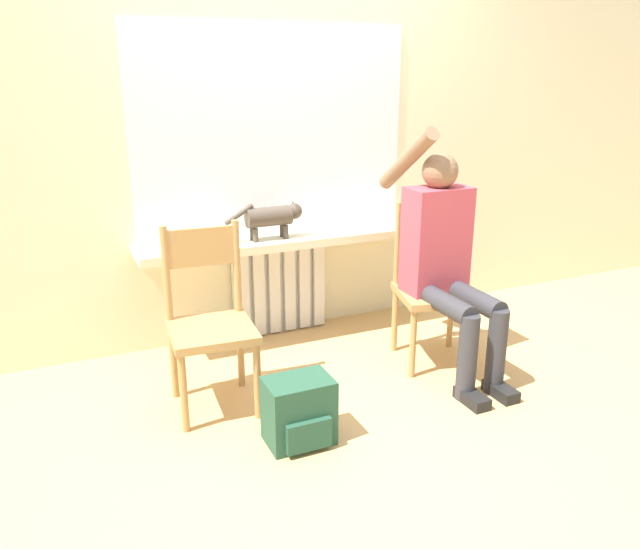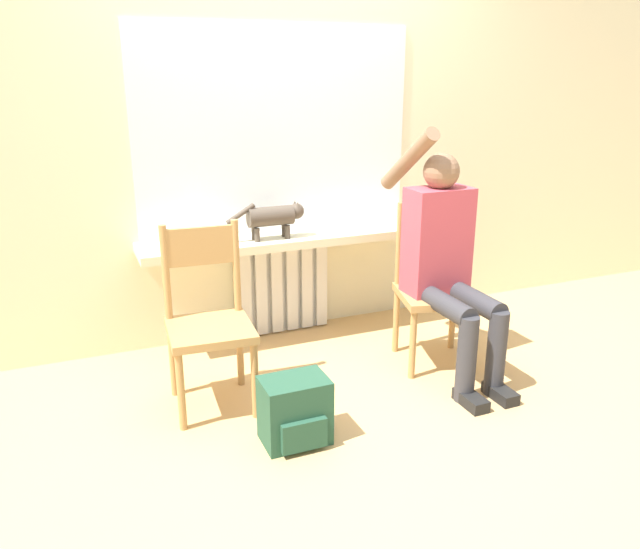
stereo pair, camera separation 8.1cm
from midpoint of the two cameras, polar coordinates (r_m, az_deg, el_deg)
ground_plane at (r=3.09m, az=4.69°, el=-12.83°), size 12.00×12.00×0.00m
wall_with_window at (r=3.80m, az=-3.53°, el=14.47°), size 7.00×0.06×2.70m
radiator at (r=3.93m, az=-2.87°, el=-0.98°), size 0.60×0.08×0.61m
windowsill at (r=3.72m, az=-2.31°, el=3.26°), size 1.75×0.34×0.05m
window_glass at (r=3.77m, az=-3.33°, el=12.99°), size 1.68×0.01×1.19m
chair_left at (r=3.06m, az=-9.44°, el=-3.97°), size 0.42×0.42×0.90m
chair_right at (r=3.55m, az=11.01°, el=-0.98°), size 0.48×0.48×0.90m
person at (r=3.39m, az=12.18°, el=1.60°), size 0.36×1.00×1.33m
cat at (r=3.61m, az=-3.57°, el=5.33°), size 0.47×0.11×0.22m
backpack at (r=2.83m, az=-1.45°, el=-12.41°), size 0.29×0.23×0.30m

